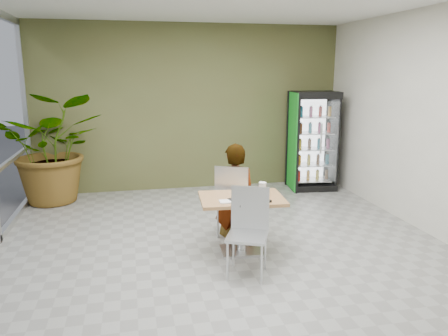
{
  "coord_description": "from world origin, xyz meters",
  "views": [
    {
      "loc": [
        -1.15,
        -5.0,
        2.32
      ],
      "look_at": [
        0.08,
        0.74,
        1.0
      ],
      "focal_mm": 35.0,
      "sensor_mm": 36.0,
      "label": 1
    }
  ],
  "objects_px": {
    "chair_far": "(233,195)",
    "cafeteria_tray": "(249,200)",
    "chair_near": "(249,224)",
    "beverage_fridge": "(313,141)",
    "potted_plant": "(54,148)",
    "soda_cup": "(262,189)",
    "dining_table": "(242,213)",
    "seated_woman": "(235,200)"
  },
  "relations": [
    {
      "from": "chair_far",
      "to": "cafeteria_tray",
      "type": "distance_m",
      "value": 0.79
    },
    {
      "from": "chair_near",
      "to": "beverage_fridge",
      "type": "height_order",
      "value": "beverage_fridge"
    },
    {
      "from": "beverage_fridge",
      "to": "potted_plant",
      "type": "relative_size",
      "value": 0.98
    },
    {
      "from": "chair_near",
      "to": "chair_far",
      "type": "bearing_deg",
      "value": 109.85
    },
    {
      "from": "chair_near",
      "to": "soda_cup",
      "type": "relative_size",
      "value": 5.87
    },
    {
      "from": "dining_table",
      "to": "soda_cup",
      "type": "height_order",
      "value": "soda_cup"
    },
    {
      "from": "dining_table",
      "to": "cafeteria_tray",
      "type": "distance_m",
      "value": 0.31
    },
    {
      "from": "cafeteria_tray",
      "to": "beverage_fridge",
      "type": "relative_size",
      "value": 0.23
    },
    {
      "from": "chair_near",
      "to": "soda_cup",
      "type": "bearing_deg",
      "value": 82.78
    },
    {
      "from": "chair_far",
      "to": "chair_near",
      "type": "xyz_separation_m",
      "value": [
        -0.07,
        -1.11,
        -0.02
      ]
    },
    {
      "from": "soda_cup",
      "to": "beverage_fridge",
      "type": "height_order",
      "value": "beverage_fridge"
    },
    {
      "from": "cafeteria_tray",
      "to": "seated_woman",
      "type": "bearing_deg",
      "value": 88.98
    },
    {
      "from": "dining_table",
      "to": "chair_far",
      "type": "bearing_deg",
      "value": 88.28
    },
    {
      "from": "chair_far",
      "to": "potted_plant",
      "type": "height_order",
      "value": "potted_plant"
    },
    {
      "from": "chair_far",
      "to": "soda_cup",
      "type": "relative_size",
      "value": 6.08
    },
    {
      "from": "seated_woman",
      "to": "soda_cup",
      "type": "relative_size",
      "value": 9.56
    },
    {
      "from": "chair_near",
      "to": "potted_plant",
      "type": "xyz_separation_m",
      "value": [
        -2.62,
        3.45,
        0.39
      ]
    },
    {
      "from": "cafeteria_tray",
      "to": "potted_plant",
      "type": "xyz_separation_m",
      "value": [
        -2.72,
        3.11,
        0.22
      ]
    },
    {
      "from": "chair_far",
      "to": "seated_woman",
      "type": "height_order",
      "value": "seated_woman"
    },
    {
      "from": "chair_near",
      "to": "seated_woman",
      "type": "relative_size",
      "value": 0.61
    },
    {
      "from": "chair_far",
      "to": "seated_woman",
      "type": "relative_size",
      "value": 0.64
    },
    {
      "from": "chair_near",
      "to": "beverage_fridge",
      "type": "distance_m",
      "value": 4.02
    },
    {
      "from": "chair_far",
      "to": "cafeteria_tray",
      "type": "bearing_deg",
      "value": 115.66
    },
    {
      "from": "soda_cup",
      "to": "chair_near",
      "type": "bearing_deg",
      "value": -120.78
    },
    {
      "from": "chair_near",
      "to": "dining_table",
      "type": "bearing_deg",
      "value": 107.77
    },
    {
      "from": "dining_table",
      "to": "soda_cup",
      "type": "relative_size",
      "value": 6.43
    },
    {
      "from": "beverage_fridge",
      "to": "seated_woman",
      "type": "bearing_deg",
      "value": -127.49
    },
    {
      "from": "dining_table",
      "to": "chair_near",
      "type": "distance_m",
      "value": 0.54
    },
    {
      "from": "dining_table",
      "to": "beverage_fridge",
      "type": "distance_m",
      "value": 3.56
    },
    {
      "from": "chair_far",
      "to": "chair_near",
      "type": "height_order",
      "value": "chair_far"
    },
    {
      "from": "seated_woman",
      "to": "cafeteria_tray",
      "type": "xyz_separation_m",
      "value": [
        -0.01,
        -0.82,
        0.24
      ]
    },
    {
      "from": "cafeteria_tray",
      "to": "chair_near",
      "type": "bearing_deg",
      "value": -106.66
    },
    {
      "from": "chair_far",
      "to": "soda_cup",
      "type": "bearing_deg",
      "value": 139.06
    },
    {
      "from": "potted_plant",
      "to": "beverage_fridge",
      "type": "bearing_deg",
      "value": -1.41
    },
    {
      "from": "soda_cup",
      "to": "cafeteria_tray",
      "type": "height_order",
      "value": "soda_cup"
    },
    {
      "from": "seated_woman",
      "to": "soda_cup",
      "type": "xyz_separation_m",
      "value": [
        0.22,
        -0.6,
        0.31
      ]
    },
    {
      "from": "soda_cup",
      "to": "cafeteria_tray",
      "type": "bearing_deg",
      "value": -136.22
    },
    {
      "from": "chair_far",
      "to": "cafeteria_tray",
      "type": "relative_size",
      "value": 2.36
    },
    {
      "from": "seated_woman",
      "to": "cafeteria_tray",
      "type": "bearing_deg",
      "value": 112.48
    },
    {
      "from": "chair_near",
      "to": "beverage_fridge",
      "type": "bearing_deg",
      "value": 79.85
    },
    {
      "from": "dining_table",
      "to": "seated_woman",
      "type": "distance_m",
      "value": 0.62
    },
    {
      "from": "seated_woman",
      "to": "beverage_fridge",
      "type": "height_order",
      "value": "beverage_fridge"
    }
  ]
}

